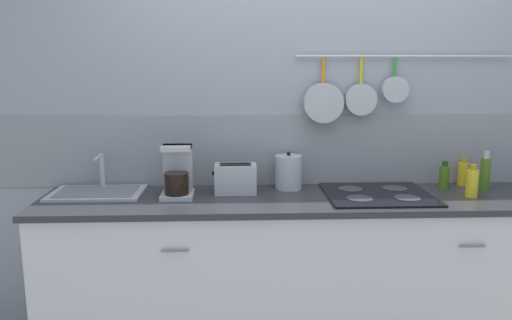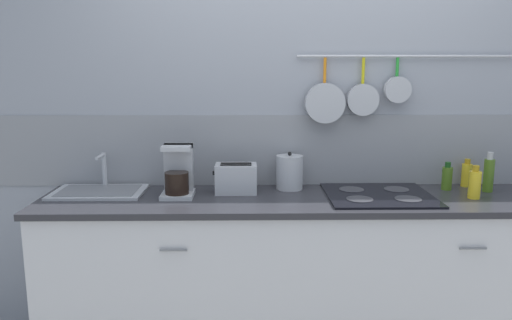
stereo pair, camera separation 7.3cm
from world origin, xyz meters
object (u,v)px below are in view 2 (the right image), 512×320
(toaster, at_px, (236,178))
(bottle_vinegar, at_px, (489,174))
(bottle_hot_sauce, at_px, (447,178))
(coffee_maker, at_px, (178,175))
(bottle_cooking_wine, at_px, (467,174))
(bottle_olive_oil, at_px, (475,184))
(kettle, at_px, (289,172))

(toaster, distance_m, bottle_vinegar, 1.47)
(bottle_hot_sauce, height_order, bottle_vinegar, bottle_vinegar)
(bottle_hot_sauce, bearing_deg, coffee_maker, -175.91)
(toaster, bearing_deg, bottle_cooking_wine, 5.39)
(coffee_maker, relative_size, bottle_olive_oil, 1.56)
(toaster, xyz_separation_m, kettle, (0.32, 0.09, 0.02))
(coffee_maker, bearing_deg, bottle_vinegar, 2.03)
(coffee_maker, height_order, bottle_cooking_wine, coffee_maker)
(coffee_maker, height_order, toaster, coffee_maker)
(bottle_vinegar, bearing_deg, bottle_olive_oil, -134.61)
(toaster, height_order, bottle_hot_sauce, toaster)
(coffee_maker, height_order, bottle_vinegar, coffee_maker)
(toaster, height_order, bottle_olive_oil, bottle_olive_oil)
(coffee_maker, bearing_deg, kettle, 12.91)
(bottle_hot_sauce, distance_m, bottle_vinegar, 0.23)
(bottle_hot_sauce, xyz_separation_m, bottle_olive_oil, (0.08, -0.20, 0.01))
(coffee_maker, xyz_separation_m, kettle, (0.64, 0.15, -0.02))
(toaster, xyz_separation_m, bottle_olive_oil, (1.32, -0.15, -0.00))
(kettle, relative_size, bottle_cooking_wine, 1.33)
(kettle, xyz_separation_m, bottle_vinegar, (1.16, -0.08, 0.00))
(bottle_cooking_wine, bearing_deg, bottle_olive_oil, -105.28)
(kettle, relative_size, bottle_vinegar, 0.96)
(bottle_olive_oil, bearing_deg, bottle_cooking_wine, 74.72)
(coffee_maker, distance_m, bottle_cooking_wine, 1.74)
(bottle_olive_oil, xyz_separation_m, bottle_vinegar, (0.15, 0.15, 0.02))
(bottle_hot_sauce, distance_m, bottle_olive_oil, 0.21)
(coffee_maker, distance_m, toaster, 0.33)
(kettle, bearing_deg, bottle_hot_sauce, -2.12)
(bottle_olive_oil, height_order, bottle_vinegar, bottle_vinegar)
(bottle_cooking_wine, bearing_deg, kettle, -177.67)
(coffee_maker, relative_size, bottle_cooking_wine, 1.71)
(bottle_olive_oil, relative_size, bottle_cooking_wine, 1.09)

